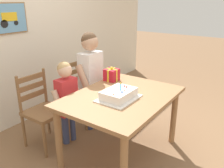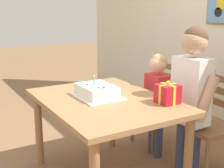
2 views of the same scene
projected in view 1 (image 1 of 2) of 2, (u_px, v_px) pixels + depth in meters
ground_plane at (121, 153)px, 2.83m from camera, size 20.00×20.00×0.00m
back_wall at (22, 32)px, 3.28m from camera, size 6.40×0.11×2.60m
dining_table at (121, 104)px, 2.60m from camera, size 1.32×0.97×0.75m
birthday_cake at (119, 95)px, 2.46m from camera, size 0.44×0.34×0.19m
gift_box_red_large at (112, 75)px, 3.01m from camera, size 0.16×0.16×0.19m
chair_left at (42, 110)px, 2.86m from camera, size 0.42×0.42×0.92m
chair_right at (83, 91)px, 3.44m from camera, size 0.45×0.45×0.92m
child_older at (91, 72)px, 3.14m from camera, size 0.49×0.28×1.34m
child_younger at (67, 95)px, 2.85m from camera, size 0.39×0.23×1.06m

